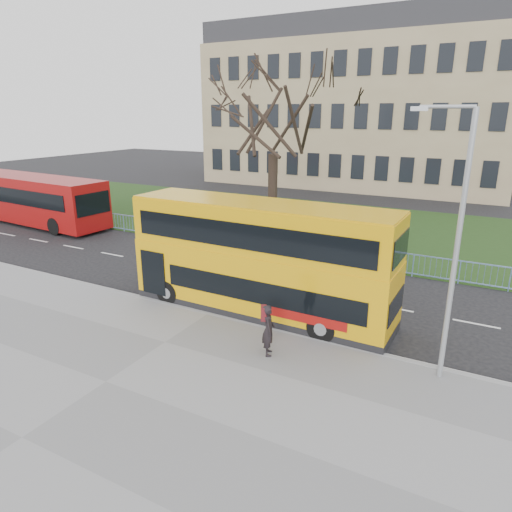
{
  "coord_description": "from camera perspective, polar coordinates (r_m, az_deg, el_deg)",
  "views": [
    {
      "loc": [
        9.03,
        -14.62,
        7.4
      ],
      "look_at": [
        0.67,
        1.0,
        1.78
      ],
      "focal_mm": 32.0,
      "sensor_mm": 36.0,
      "label": 1
    }
  ],
  "objects": [
    {
      "name": "grass_verge",
      "position": [
        31.18,
        10.51,
        3.65
      ],
      "size": [
        80.0,
        15.4,
        0.08
      ],
      "primitive_type": "cube",
      "color": "#1E3613",
      "rests_on": "ground"
    },
    {
      "name": "red_bus",
      "position": [
        34.85,
        -26.09,
        6.45
      ],
      "size": [
        12.47,
        3.62,
        3.25
      ],
      "rotation": [
        0.0,
        0.0,
        -0.07
      ],
      "color": "maroon",
      "rests_on": "ground"
    },
    {
      "name": "pedestrian",
      "position": [
        14.28,
        1.57,
        -9.24
      ],
      "size": [
        0.63,
        0.72,
        1.66
      ],
      "primitive_type": "imported",
      "rotation": [
        0.0,
        0.0,
        2.06
      ],
      "color": "black",
      "rests_on": "pavement"
    },
    {
      "name": "guard_railing",
      "position": [
        24.06,
        4.88,
        1.0
      ],
      "size": [
        40.0,
        0.12,
        1.1
      ],
      "primitive_type": null,
      "color": "#6D90C3",
      "rests_on": "ground"
    },
    {
      "name": "kerb",
      "position": [
        17.49,
        -5.94,
        -7.27
      ],
      "size": [
        80.0,
        0.2,
        0.14
      ],
      "primitive_type": "cube",
      "color": "gray",
      "rests_on": "ground"
    },
    {
      "name": "street_lamp",
      "position": [
        13.04,
        23.53,
        1.91
      ],
      "size": [
        1.58,
        0.33,
        7.44
      ],
      "rotation": [
        0.0,
        0.0,
        0.11
      ],
      "color": "#9A9EA2",
      "rests_on": "pavement"
    },
    {
      "name": "bare_tree",
      "position": [
        27.44,
        2.17,
        14.59
      ],
      "size": [
        8.24,
        8.24,
        11.77
      ],
      "primitive_type": null,
      "color": "black",
      "rests_on": "grass_verge"
    },
    {
      "name": "civic_building",
      "position": [
        51.57,
        12.9,
        16.74
      ],
      "size": [
        30.0,
        15.0,
        14.0
      ],
      "primitive_type": "cube",
      "color": "#8D7A59",
      "rests_on": "ground"
    },
    {
      "name": "yellow_bus",
      "position": [
        16.93,
        0.49,
        -0.04
      ],
      "size": [
        10.13,
        2.58,
        4.23
      ],
      "rotation": [
        0.0,
        0.0,
        -0.02
      ],
      "color": "#E0A109",
      "rests_on": "ground"
    },
    {
      "name": "pavement",
      "position": [
        14.04,
        -18.24,
        -14.89
      ],
      "size": [
        80.0,
        10.5,
        0.12
      ],
      "primitive_type": "cube",
      "color": "slate",
      "rests_on": "ground"
    },
    {
      "name": "ground",
      "position": [
        18.71,
        -3.28,
        -5.72
      ],
      "size": [
        120.0,
        120.0,
        0.0
      ],
      "primitive_type": "plane",
      "color": "black",
      "rests_on": "ground"
    }
  ]
}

